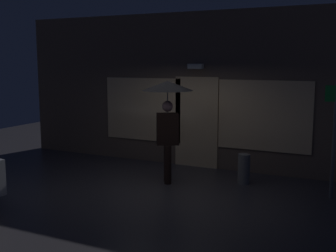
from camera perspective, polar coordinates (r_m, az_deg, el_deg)
The scene contains 5 objects.
ground_plane at distance 8.61m, azimuth -1.74°, elevation -8.64°, with size 18.00×18.00×0.00m, color #38353A.
building_facade at distance 10.38m, azimuth 4.23°, elevation 4.72°, with size 9.94×0.48×3.74m.
person_with_umbrella at distance 8.83m, azimuth -0.06°, elevation 2.99°, with size 1.07×1.07×2.17m.
street_sign_post at distance 8.42m, azimuth 21.49°, elevation -0.75°, with size 0.40×0.07×2.23m.
sidewalk_bollard at distance 9.12m, azimuth 10.18°, elevation -5.70°, with size 0.26×0.26×0.64m, color slate.
Camera 1 is at (3.81, -7.29, 2.56)m, focal length 45.31 mm.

